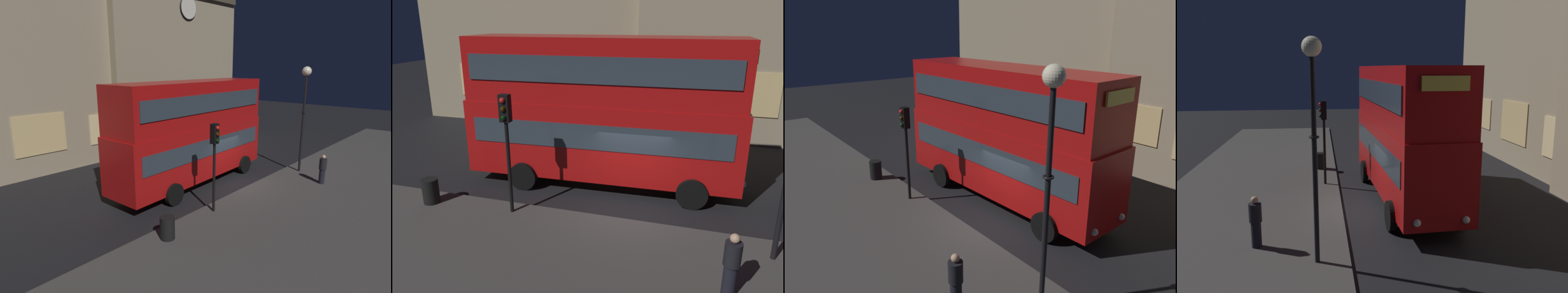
{
  "view_description": "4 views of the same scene",
  "coord_description": "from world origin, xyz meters",
  "views": [
    {
      "loc": [
        -14.08,
        -9.83,
        6.41
      ],
      "look_at": [
        -1.93,
        1.11,
        2.33
      ],
      "focal_mm": 29.91,
      "sensor_mm": 36.0,
      "label": 1
    },
    {
      "loc": [
        2.04,
        -11.6,
        6.24
      ],
      "look_at": [
        -1.38,
        -0.26,
        2.22
      ],
      "focal_mm": 35.01,
      "sensor_mm": 36.0,
      "label": 2
    },
    {
      "loc": [
        9.89,
        -8.24,
        7.14
      ],
      "look_at": [
        -2.1,
        1.09,
        2.32
      ],
      "focal_mm": 35.18,
      "sensor_mm": 36.0,
      "label": 3
    },
    {
      "loc": [
        15.05,
        -1.65,
        5.56
      ],
      "look_at": [
        -2.91,
        0.67,
        2.01
      ],
      "focal_mm": 37.14,
      "sensor_mm": 36.0,
      "label": 4
    }
  ],
  "objects": [
    {
      "name": "pedestrian",
      "position": [
        3.04,
        -3.69,
        0.94
      ],
      "size": [
        0.39,
        0.39,
        1.62
      ],
      "rotation": [
        0.0,
        0.0,
        3.31
      ],
      "color": "black",
      "rests_on": "sidewalk_slab"
    },
    {
      "name": "street_lamp",
      "position": [
        4.28,
        -1.83,
        4.74
      ],
      "size": [
        0.53,
        0.53,
        6.24
      ],
      "color": "black",
      "rests_on": "sidewalk_slab"
    },
    {
      "name": "double_decker_bus",
      "position": [
        -1.44,
        1.8,
        3.13
      ],
      "size": [
        10.29,
        3.05,
        5.63
      ],
      "rotation": [
        0.0,
        0.0,
        0.04
      ],
      "color": "#B20F0F",
      "rests_on": "ground"
    },
    {
      "name": "sidewalk_slab",
      "position": [
        0.0,
        -4.76,
        0.06
      ],
      "size": [
        44.0,
        7.75,
        0.12
      ],
      "primitive_type": "cube",
      "color": "#423F3D",
      "rests_on": "ground"
    },
    {
      "name": "litter_bin",
      "position": [
        -6.63,
        -1.71,
        0.56
      ],
      "size": [
        0.56,
        0.56,
        0.88
      ],
      "primitive_type": "cylinder",
      "color": "black",
      "rests_on": "sidewalk_slab"
    },
    {
      "name": "ground_plane",
      "position": [
        0.0,
        0.0,
        0.0
      ],
      "size": [
        80.0,
        80.0,
        0.0
      ],
      "primitive_type": "plane",
      "color": "black"
    },
    {
      "name": "traffic_light_near_kerb",
      "position": [
        -3.64,
        -1.51,
        2.95
      ],
      "size": [
        0.32,
        0.36,
        3.94
      ],
      "rotation": [
        0.0,
        0.0,
        0.02
      ],
      "color": "black",
      "rests_on": "sidewalk_slab"
    }
  ]
}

